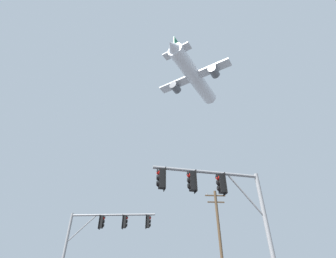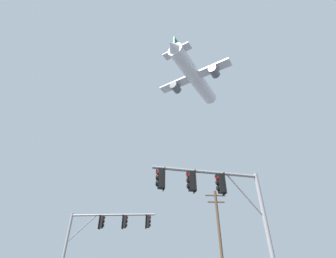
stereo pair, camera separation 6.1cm
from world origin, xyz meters
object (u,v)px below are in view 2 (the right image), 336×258
object	(u,v)px
signal_pole_far	(103,231)
airplane	(195,77)
signal_pole_near	(220,198)
utility_pole	(220,236)

from	to	relation	value
signal_pole_far	airplane	xyz separation A→B (m)	(12.30, 19.02, 35.86)
signal_pole_near	airplane	bearing A→B (deg)	78.89
signal_pole_near	signal_pole_far	size ratio (longest dim) A/B	0.91
utility_pole	airplane	size ratio (longest dim) A/B	0.49
airplane	signal_pole_far	bearing A→B (deg)	-122.88
signal_pole_far	utility_pole	xyz separation A→B (m)	(10.43, 5.27, 0.48)
signal_pole_near	utility_pole	distance (m)	14.66
signal_pole_far	airplane	world-z (taller)	airplane
signal_pole_far	utility_pole	bearing A→B (deg)	26.82
signal_pole_near	signal_pole_far	bearing A→B (deg)	127.33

